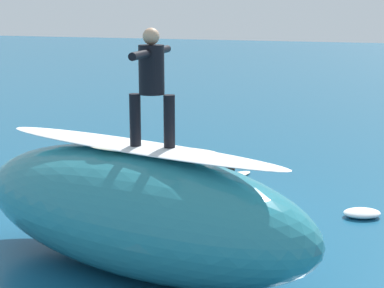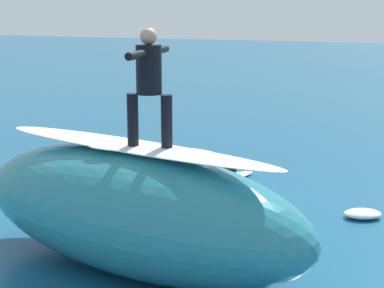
# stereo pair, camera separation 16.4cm
# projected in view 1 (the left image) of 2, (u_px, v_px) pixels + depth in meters

# --- Properties ---
(ground_plane) EXTENTS (120.00, 120.00, 0.00)m
(ground_plane) POSITION_uv_depth(u_px,v_px,m) (169.00, 210.00, 12.80)
(ground_plane) COLOR #145175
(wave_crest) EXTENTS (6.40, 3.69, 1.87)m
(wave_crest) POSITION_uv_depth(u_px,v_px,m) (135.00, 210.00, 9.77)
(wave_crest) COLOR teal
(wave_crest) RESTS_ON ground_plane
(wave_foam_lip) EXTENTS (5.15, 2.07, 0.08)m
(wave_foam_lip) POSITION_uv_depth(u_px,v_px,m) (134.00, 146.00, 9.56)
(wave_foam_lip) COLOR white
(wave_foam_lip) RESTS_ON wave_crest
(surfboard_riding) EXTENTS (1.94, 0.72, 0.07)m
(surfboard_riding) POSITION_uv_depth(u_px,v_px,m) (153.00, 150.00, 9.37)
(surfboard_riding) COLOR #EAE5C6
(surfboard_riding) RESTS_ON wave_crest
(surfer_riding) EXTENTS (0.67, 1.60, 1.68)m
(surfer_riding) POSITION_uv_depth(u_px,v_px,m) (152.00, 79.00, 9.16)
(surfer_riding) COLOR black
(surfer_riding) RESTS_ON surfboard_riding
(surfboard_paddling) EXTENTS (1.41, 2.20, 0.08)m
(surfboard_paddling) POSITION_uv_depth(u_px,v_px,m) (217.00, 180.00, 14.89)
(surfboard_paddling) COLOR #EAE5C6
(surfboard_paddling) RESTS_ON ground_plane
(surfer_paddling) EXTENTS (0.99, 1.68, 0.32)m
(surfer_paddling) POSITION_uv_depth(u_px,v_px,m) (213.00, 173.00, 14.76)
(surfer_paddling) COLOR black
(surfer_paddling) RESTS_ON surfboard_paddling
(foam_patch_near) EXTENTS (0.86, 0.76, 0.16)m
(foam_patch_near) POSITION_uv_depth(u_px,v_px,m) (362.00, 213.00, 12.38)
(foam_patch_near) COLOR white
(foam_patch_near) RESTS_ON ground_plane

